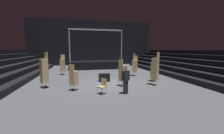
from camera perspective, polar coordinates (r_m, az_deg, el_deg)
The scene contains 15 objects.
ground_plane at distance 11.76m, azimuth -1.62°, elevation -6.72°, with size 22.00×30.00×0.10m, color #515459.
arena_end_wall at distance 26.34m, azimuth -7.97°, elevation 9.63°, with size 22.00×0.30×8.00m, color black.
bleacher_bank_right at distance 16.45m, azimuth 29.08°, elevation 1.26°, with size 4.50×24.00×2.70m.
stage_riser at distance 21.11m, azimuth -6.64°, elevation 1.10°, with size 7.59×3.51×5.52m.
man_with_tie at distance 8.73m, azimuth 5.60°, elevation -4.61°, with size 0.57×0.31×1.73m.
chair_stack_front_left at distance 9.75m, azimuth -15.22°, elevation -4.09°, with size 0.62×0.62×1.79m.
chair_stack_front_right at distance 10.56m, azimuth 4.26°, elevation -2.34°, with size 0.60×0.60×2.05m.
chair_stack_mid_left at distance 12.71m, azimuth 16.66°, elevation -1.04°, with size 0.51×0.51×2.05m.
chair_stack_mid_right at distance 11.07m, azimuth -25.72°, elevation -1.26°, with size 0.61×0.61×2.56m.
chair_stack_mid_centre at distance 11.32m, azimuth 17.06°, elevation -0.71°, with size 0.62×0.62×2.56m.
chair_stack_rear_left at distance 14.94m, azimuth 9.17°, elevation 0.47°, with size 0.62×0.62×2.14m.
chair_stack_rear_right at distance 19.50m, azimuth 9.36°, elevation 2.20°, with size 0.52×0.52×2.31m.
chair_stack_rear_centre at distance 16.32m, azimuth -19.36°, elevation 0.86°, with size 0.52×0.52×2.22m.
equipment_road_case at distance 12.32m, azimuth -3.17°, elevation -4.28°, with size 0.90×0.60×0.66m, color black.
loose_chair_near_man at distance 8.84m, azimuth -3.76°, elevation -7.42°, with size 0.62×0.62×0.95m.
Camera 1 is at (-2.17, -11.22, 2.72)m, focal length 22.62 mm.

